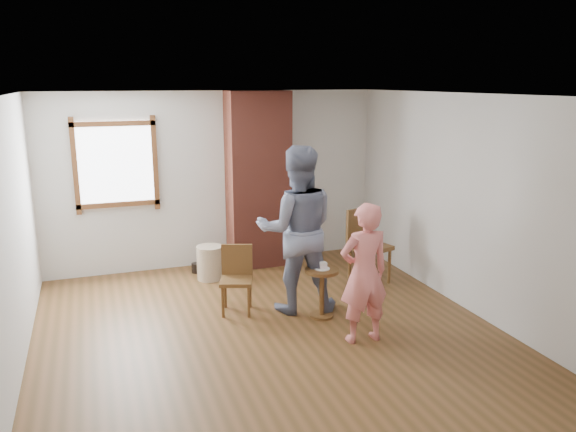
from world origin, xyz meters
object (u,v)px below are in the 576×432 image
(dining_chair_left, at_px, (237,275))
(dining_chair_right, at_px, (366,241))
(side_table, at_px, (322,285))
(person_pink, at_px, (364,273))
(man, at_px, (297,230))
(stoneware_crock, at_px, (210,263))

(dining_chair_left, relative_size, dining_chair_right, 0.79)
(side_table, height_order, person_pink, person_pink)
(man, distance_m, person_pink, 1.13)
(stoneware_crock, bearing_deg, dining_chair_right, -21.51)
(dining_chair_right, relative_size, man, 0.51)
(stoneware_crock, height_order, person_pink, person_pink)
(dining_chair_right, height_order, person_pink, person_pink)
(stoneware_crock, xyz_separation_m, dining_chair_left, (0.08, -1.21, 0.21))
(man, height_order, person_pink, man)
(dining_chair_right, xyz_separation_m, person_pink, (-0.88, -1.66, 0.19))
(dining_chair_left, bearing_deg, stoneware_crock, 112.28)
(dining_chair_left, relative_size, man, 0.40)
(stoneware_crock, height_order, dining_chair_left, dining_chair_left)
(dining_chair_right, bearing_deg, person_pink, -135.35)
(dining_chair_left, distance_m, man, 0.92)
(person_pink, bearing_deg, dining_chair_left, -49.67)
(person_pink, bearing_deg, man, -70.85)
(side_table, distance_m, man, 0.71)
(stoneware_crock, relative_size, man, 0.24)
(side_table, bearing_deg, man, 120.53)
(stoneware_crock, relative_size, dining_chair_right, 0.47)
(stoneware_crock, distance_m, person_pink, 2.76)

